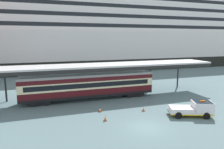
{
  "coord_description": "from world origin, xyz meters",
  "views": [
    {
      "loc": [
        -10.21,
        -18.8,
        9.49
      ],
      "look_at": [
        -1.1,
        8.69,
        4.5
      ],
      "focal_mm": 32.95,
      "sensor_mm": 36.0,
      "label": 1
    }
  ],
  "objects_px": {
    "cruise_ship": "(118,32)",
    "traffic_cone_mid": "(143,109)",
    "traffic_cone_near": "(100,110)",
    "traffic_cone_far": "(105,118)",
    "train_carriage": "(89,85)",
    "service_truck": "(194,108)"
  },
  "relations": [
    {
      "from": "train_carriage",
      "to": "service_truck",
      "type": "xyz_separation_m",
      "value": [
        10.91,
        -11.2,
        -1.31
      ]
    },
    {
      "from": "traffic_cone_near",
      "to": "traffic_cone_far",
      "type": "height_order",
      "value": "traffic_cone_far"
    },
    {
      "from": "train_carriage",
      "to": "traffic_cone_far",
      "type": "relative_size",
      "value": 26.85
    },
    {
      "from": "train_carriage",
      "to": "traffic_cone_mid",
      "type": "bearing_deg",
      "value": -53.23
    },
    {
      "from": "traffic_cone_near",
      "to": "traffic_cone_far",
      "type": "relative_size",
      "value": 0.76
    },
    {
      "from": "service_truck",
      "to": "cruise_ship",
      "type": "bearing_deg",
      "value": 80.44
    },
    {
      "from": "train_carriage",
      "to": "traffic_cone_mid",
      "type": "distance_m",
      "value": 9.72
    },
    {
      "from": "cruise_ship",
      "to": "traffic_cone_mid",
      "type": "distance_m",
      "value": 51.61
    },
    {
      "from": "cruise_ship",
      "to": "traffic_cone_near",
      "type": "distance_m",
      "value": 52.03
    },
    {
      "from": "traffic_cone_mid",
      "to": "traffic_cone_near",
      "type": "bearing_deg",
      "value": 164.74
    },
    {
      "from": "train_carriage",
      "to": "traffic_cone_mid",
      "type": "xyz_separation_m",
      "value": [
        5.7,
        -7.62,
        -1.98
      ]
    },
    {
      "from": "traffic_cone_mid",
      "to": "traffic_cone_far",
      "type": "xyz_separation_m",
      "value": [
        -5.8,
        -1.56,
        0.06
      ]
    },
    {
      "from": "cruise_ship",
      "to": "service_truck",
      "type": "distance_m",
      "value": 53.74
    },
    {
      "from": "service_truck",
      "to": "traffic_cone_far",
      "type": "xyz_separation_m",
      "value": [
        -11.01,
        2.01,
        -0.61
      ]
    },
    {
      "from": "train_carriage",
      "to": "service_truck",
      "type": "distance_m",
      "value": 15.69
    },
    {
      "from": "cruise_ship",
      "to": "traffic_cone_far",
      "type": "height_order",
      "value": "cruise_ship"
    },
    {
      "from": "service_truck",
      "to": "traffic_cone_near",
      "type": "xyz_separation_m",
      "value": [
        -10.82,
        5.1,
        -0.7
      ]
    },
    {
      "from": "cruise_ship",
      "to": "train_carriage",
      "type": "xyz_separation_m",
      "value": [
        -19.65,
        -40.68,
        -9.69
      ]
    },
    {
      "from": "service_truck",
      "to": "traffic_cone_near",
      "type": "height_order",
      "value": "service_truck"
    },
    {
      "from": "cruise_ship",
      "to": "service_truck",
      "type": "height_order",
      "value": "cruise_ship"
    },
    {
      "from": "train_carriage",
      "to": "service_truck",
      "type": "bearing_deg",
      "value": -45.74
    },
    {
      "from": "traffic_cone_far",
      "to": "cruise_ship",
      "type": "bearing_deg",
      "value": 68.39
    }
  ]
}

